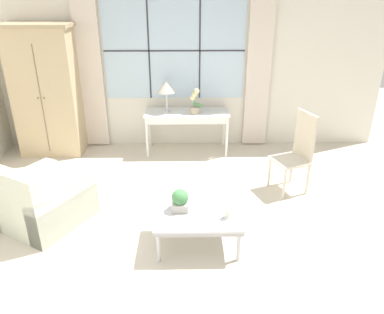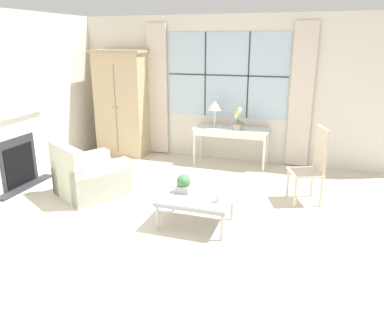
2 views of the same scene
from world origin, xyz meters
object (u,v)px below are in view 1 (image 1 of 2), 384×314
object	(u,v)px
potted_orchid	(195,103)
side_chair_wooden	(298,149)
armoire	(46,91)
console_table	(187,116)
armchair_upholstered	(42,202)
pillar_candle	(228,214)
coffee_table	(198,217)
table_lamp	(166,87)
potted_plant_small	(180,200)

from	to	relation	value
potted_orchid	side_chair_wooden	world-z (taller)	potted_orchid
armoire	potted_orchid	size ratio (longest dim) A/B	5.09
armoire	side_chair_wooden	bearing A→B (deg)	-19.88
potted_orchid	side_chair_wooden	distance (m)	1.93
console_table	armchair_upholstered	world-z (taller)	armchair_upholstered
potted_orchid	armchair_upholstered	distance (m)	2.88
armoire	pillar_candle	distance (m)	3.92
coffee_table	side_chair_wooden	bearing A→B (deg)	41.43
table_lamp	armoire	bearing A→B (deg)	179.93
armoire	coffee_table	bearing A→B (deg)	-47.36
table_lamp	armchair_upholstered	world-z (taller)	table_lamp
coffee_table	pillar_candle	distance (m)	0.34
console_table	potted_orchid	size ratio (longest dim) A/B	3.37
table_lamp	coffee_table	xyz separation A→B (m)	(0.45, -2.64, -0.79)
console_table	potted_orchid	bearing A→B (deg)	-30.70
armchair_upholstered	armoire	bearing A→B (deg)	104.26
armchair_upholstered	pillar_candle	size ratio (longest dim) A/B	9.98
console_table	armoire	bearing A→B (deg)	179.71
armoire	console_table	bearing A→B (deg)	-0.29
armoire	armchair_upholstered	distance (m)	2.38
table_lamp	side_chair_wooden	distance (m)	2.38
potted_plant_small	armchair_upholstered	bearing A→B (deg)	167.13
armoire	console_table	world-z (taller)	armoire
pillar_candle	coffee_table	bearing A→B (deg)	165.40
potted_orchid	armchair_upholstered	size ratio (longest dim) A/B	0.34
console_table	side_chair_wooden	bearing A→B (deg)	-42.06
table_lamp	side_chair_wooden	bearing A→B (deg)	-36.70
potted_orchid	coffee_table	world-z (taller)	potted_orchid
potted_plant_small	side_chair_wooden	bearing A→B (deg)	35.80
coffee_table	armoire	bearing A→B (deg)	132.64
armoire	pillar_candle	bearing A→B (deg)	-44.74
coffee_table	console_table	bearing A→B (deg)	92.47
potted_orchid	potted_plant_small	bearing A→B (deg)	-95.00
console_table	armchair_upholstered	xyz separation A→B (m)	(-1.77, -2.16, -0.36)
armoire	armchair_upholstered	xyz separation A→B (m)	(0.55, -2.17, -0.80)
armchair_upholstered	coffee_table	size ratio (longest dim) A/B	1.32
console_table	pillar_candle	size ratio (longest dim) A/B	11.35
potted_plant_small	pillar_candle	xyz separation A→B (m)	(0.51, -0.17, -0.07)
table_lamp	potted_plant_small	size ratio (longest dim) A/B	2.12
armchair_upholstered	coffee_table	distance (m)	1.94
side_chair_wooden	coffee_table	bearing A→B (deg)	-138.57
armoire	potted_plant_small	xyz separation A→B (m)	(2.23, -2.55, -0.55)
armoire	side_chair_wooden	distance (m)	4.11
potted_plant_small	potted_orchid	bearing A→B (deg)	85.00
console_table	armchair_upholstered	bearing A→B (deg)	-129.33
console_table	potted_plant_small	size ratio (longest dim) A/B	5.63
console_table	pillar_candle	distance (m)	2.75
armoire	table_lamp	size ratio (longest dim) A/B	4.03
potted_orchid	pillar_candle	distance (m)	2.68
console_table	coffee_table	world-z (taller)	console_table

